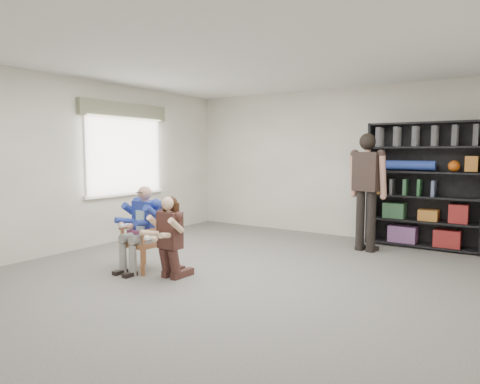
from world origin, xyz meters
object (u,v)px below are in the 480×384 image
Objects in this scene: armchair at (143,238)px; bookshelf at (423,185)px; seated_man at (143,228)px; standing_man at (366,193)px; kneeling_woman at (169,238)px.

armchair is 4.64m from bookshelf.
standing_man reaches higher than seated_man.
bookshelf is (2.89, 3.58, 0.47)m from seated_man.
kneeling_woman is at bearing -121.95° from bookshelf.
standing_man reaches higher than armchair.
bookshelf is 1.11× the size of standing_man.
armchair is 3.57m from standing_man.
kneeling_woman is 4.39m from bookshelf.
seated_man is at bearing -116.83° from standing_man.
standing_man is at bearing -131.81° from bookshelf.
bookshelf is at bearing 59.37° from standing_man.
armchair is 0.84× the size of kneeling_woman.
bookshelf reaches higher than armchair.
seated_man is at bearing -128.89° from bookshelf.
seated_man is at bearing -87.69° from armchair.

